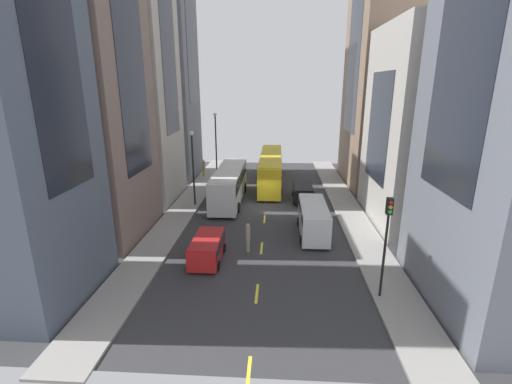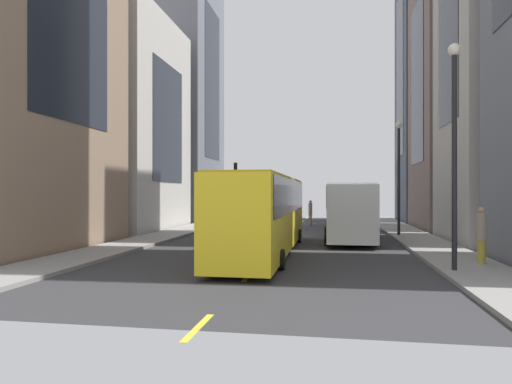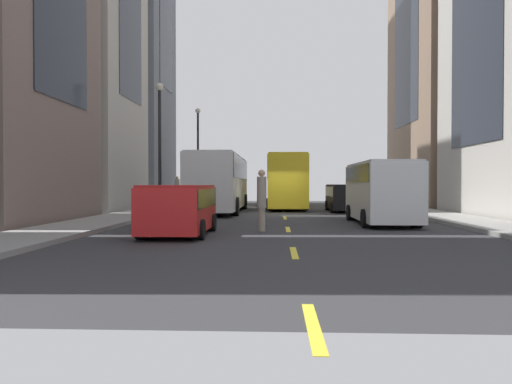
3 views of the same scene
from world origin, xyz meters
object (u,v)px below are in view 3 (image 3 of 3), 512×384
Objects in this scene: streetcar_yellow at (286,178)px; pedestrian_crossing_near at (177,189)px; delivery_van_white at (381,188)px; car_red_0 at (179,206)px; city_bus_white at (220,179)px; car_black_1 at (345,196)px; pedestrian_waiting_curb at (262,198)px.

pedestrian_crossing_near is (-8.73, 2.78, -0.83)m from streetcar_yellow.
pedestrian_crossing_near is (-12.42, 18.05, -0.22)m from delivery_van_white.
streetcar_yellow is 20.46m from car_red_0.
city_bus_white is 7.67m from car_black_1.
car_black_1 is at bearing 5.37° from city_bus_white.
streetcar_yellow is at bearing 0.05° from pedestrian_waiting_curb.
city_bus_white is at bearing 133.17° from delivery_van_white.
streetcar_yellow is 3.30× the size of car_black_1.
city_bus_white is 1.85× the size of delivery_van_white.
car_red_0 is (-3.90, -20.05, -1.16)m from streetcar_yellow.
city_bus_white is 12.05m from pedestrian_waiting_curb.
pedestrian_waiting_curb is (2.86, -11.67, -0.83)m from city_bus_white.
city_bus_white is 2.49× the size of car_black_1.
city_bus_white is at bearing -120.39° from streetcar_yellow.
pedestrian_waiting_curb is 22.71m from pedestrian_crossing_near.
pedestrian_waiting_curb is at bearing -145.47° from delivery_van_white.
pedestrian_crossing_near is at bearing 143.46° from car_black_1.
car_red_0 is 1.95× the size of pedestrian_waiting_curb.
car_red_0 is 23.34m from pedestrian_crossing_near.
pedestrian_waiting_curb is (-4.70, -12.39, 0.20)m from car_black_1.
car_black_1 reaches higher than car_red_0.
streetcar_yellow is at bearing 79.00° from car_red_0.
streetcar_yellow is 9.20m from pedestrian_crossing_near.
streetcar_yellow is 18.72m from pedestrian_waiting_curb.
streetcar_yellow reaches higher than car_red_0.
pedestrian_waiting_curb reaches higher than car_black_1.
car_red_0 is (-7.58, -4.78, -0.55)m from delivery_van_white.
streetcar_yellow is 15.72m from delivery_van_white.
delivery_van_white reaches higher than car_red_0.
city_bus_white is 0.76× the size of streetcar_yellow.
pedestrian_crossing_near reaches higher than pedestrian_waiting_curb.
car_black_1 is at bearing 61.87° from car_red_0.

